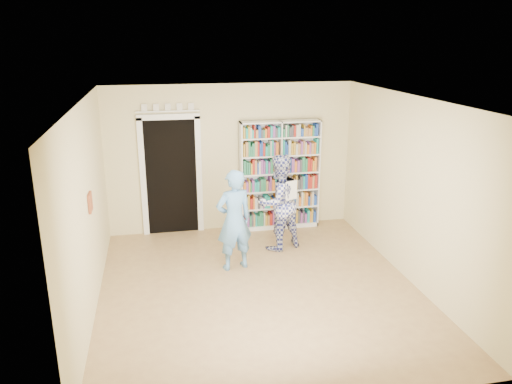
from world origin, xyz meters
TOP-DOWN VIEW (x-y plane):
  - floor at (0.00, 0.00)m, footprint 5.00×5.00m
  - ceiling at (0.00, 0.00)m, footprint 5.00×5.00m
  - wall_back at (0.00, 2.50)m, footprint 4.50×0.00m
  - wall_left at (-2.25, 0.00)m, footprint 0.00×5.00m
  - wall_right at (2.25, 0.00)m, footprint 0.00×5.00m
  - bookshelf at (0.88, 2.34)m, footprint 1.48×0.28m
  - doorway at (-1.10, 2.48)m, footprint 1.10×0.08m
  - wall_art at (-2.23, 0.20)m, footprint 0.03×0.25m
  - man_blue at (-0.23, 0.75)m, footprint 0.66×0.52m
  - man_plaid at (0.62, 1.38)m, footprint 0.97×0.87m
  - paper_sheet at (0.78, 1.18)m, footprint 0.21×0.09m

SIDE VIEW (x-z plane):
  - floor at x=0.00m, z-range 0.00..0.00m
  - man_blue at x=-0.23m, z-range 0.00..1.59m
  - man_plaid at x=0.62m, z-range 0.00..1.64m
  - bookshelf at x=0.88m, z-range 0.01..2.05m
  - paper_sheet at x=0.78m, z-range 0.92..1.24m
  - doorway at x=-1.10m, z-range -0.04..2.39m
  - wall_back at x=0.00m, z-range -0.90..3.60m
  - wall_left at x=-2.25m, z-range -1.15..3.85m
  - wall_right at x=2.25m, z-range -1.15..3.85m
  - wall_art at x=-2.23m, z-range 1.27..1.52m
  - ceiling at x=0.00m, z-range 2.70..2.70m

